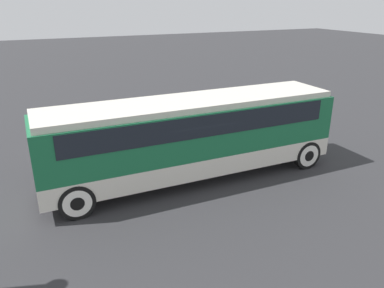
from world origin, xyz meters
TOP-DOWN VIEW (x-y plane):
  - ground_plane at (0.00, 0.00)m, footprint 120.00×120.00m
  - tour_bus at (0.10, -0.00)m, footprint 11.28×2.55m
  - parked_car_near at (3.87, 6.53)m, footprint 4.53×1.78m
  - parked_car_mid at (-2.60, 5.43)m, footprint 4.41×1.89m

SIDE VIEW (x-z plane):
  - ground_plane at x=0.00m, z-range 0.00..0.00m
  - parked_car_near at x=3.87m, z-range 0.01..1.37m
  - parked_car_mid at x=-2.60m, z-range 0.00..1.48m
  - tour_bus at x=0.10m, z-range 0.34..3.51m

